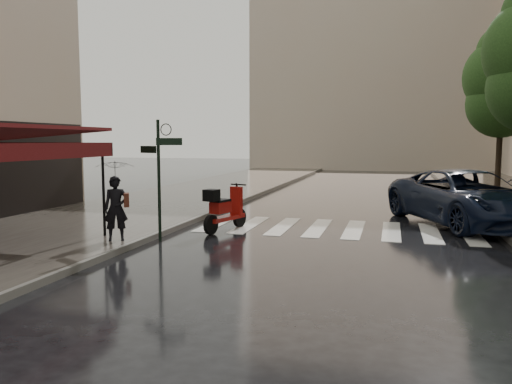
% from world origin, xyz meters
% --- Properties ---
extents(ground, '(120.00, 120.00, 0.00)m').
position_xyz_m(ground, '(0.00, 0.00, 0.00)').
color(ground, black).
rests_on(ground, ground).
extents(sidewalk_near, '(6.00, 60.00, 0.12)m').
position_xyz_m(sidewalk_near, '(-4.50, 12.00, 0.06)').
color(sidewalk_near, '#38332D').
rests_on(sidewalk_near, ground).
extents(curb_near, '(0.12, 60.00, 0.16)m').
position_xyz_m(curb_near, '(-1.45, 12.00, 0.07)').
color(curb_near, '#595651').
rests_on(curb_near, ground).
extents(curb_far, '(0.12, 60.00, 0.16)m').
position_xyz_m(curb_far, '(7.45, 12.00, 0.07)').
color(curb_far, '#595651').
rests_on(curb_far, ground).
extents(crosswalk, '(7.85, 3.20, 0.01)m').
position_xyz_m(crosswalk, '(2.98, 6.00, 0.01)').
color(crosswalk, silver).
rests_on(crosswalk, ground).
extents(signpost, '(1.17, 0.29, 3.10)m').
position_xyz_m(signpost, '(-1.19, 3.00, 1.83)').
color(signpost, black).
rests_on(signpost, ground).
extents(backdrop_building, '(22.00, 6.00, 20.00)m').
position_xyz_m(backdrop_building, '(3.00, 38.00, 10.00)').
color(backdrop_building, '#C1AA93').
rests_on(backdrop_building, ground).
extents(tree_far, '(3.80, 3.80, 8.16)m').
position_xyz_m(tree_far, '(9.70, 19.00, 5.46)').
color(tree_far, black).
rests_on(tree_far, sidewalk_far).
extents(pedestrian_with_umbrella, '(1.30, 1.30, 2.41)m').
position_xyz_m(pedestrian_with_umbrella, '(-2.00, 2.26, 1.73)').
color(pedestrian_with_umbrella, black).
rests_on(pedestrian_with_umbrella, sidewalk_near).
extents(scooter, '(0.86, 1.93, 1.30)m').
position_xyz_m(scooter, '(-0.06, 4.79, 0.60)').
color(scooter, black).
rests_on(scooter, ground).
extents(parked_car, '(5.04, 6.67, 1.68)m').
position_xyz_m(parked_car, '(6.76, 7.71, 0.84)').
color(parked_car, black).
rests_on(parked_car, ground).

